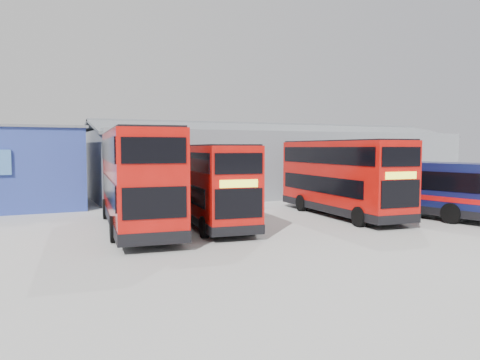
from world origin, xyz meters
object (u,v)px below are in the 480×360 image
(maintenance_shed, at_px, (274,162))
(double_decker_centre, at_px, (209,185))
(double_decker_right, at_px, (341,178))
(double_decker_left, at_px, (137,180))
(single_decker_blue, at_px, (412,188))

(maintenance_shed, xyz_separation_m, double_decker_centre, (-11.11, -13.59, -0.64))
(maintenance_shed, height_order, double_decker_right, maintenance_shed)
(maintenance_shed, relative_size, double_decker_left, 2.74)
(maintenance_shed, xyz_separation_m, double_decker_left, (-14.61, -13.42, -0.30))
(double_decker_left, xyz_separation_m, single_decker_blue, (15.24, -1.66, -0.80))
(double_decker_centre, bearing_deg, single_decker_blue, -1.11)
(double_decker_right, bearing_deg, maintenance_shed, 80.73)
(maintenance_shed, bearing_deg, double_decker_centre, -129.27)
(maintenance_shed, bearing_deg, double_decker_right, -103.67)
(double_decker_centre, distance_m, double_decker_right, 7.74)
(maintenance_shed, distance_m, double_decker_right, 14.26)
(double_decker_centre, height_order, single_decker_blue, double_decker_centre)
(double_decker_right, xyz_separation_m, single_decker_blue, (4.00, -1.23, -0.60))
(single_decker_blue, bearing_deg, double_decker_left, -17.16)
(double_decker_right, distance_m, single_decker_blue, 4.23)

